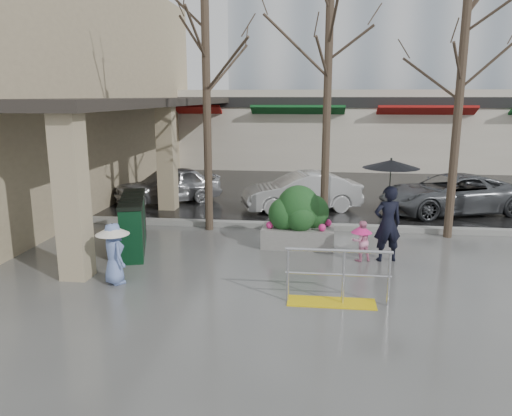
% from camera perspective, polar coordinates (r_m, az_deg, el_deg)
% --- Properties ---
extents(ground, '(120.00, 120.00, 0.00)m').
position_cam_1_polar(ground, '(10.51, 1.26, -7.87)').
color(ground, '#51514F').
rests_on(ground, ground).
extents(street_asphalt, '(120.00, 36.00, 0.01)m').
position_cam_1_polar(street_asphalt, '(32.02, 5.21, 5.99)').
color(street_asphalt, black).
rests_on(street_asphalt, ground).
extents(curb, '(120.00, 0.30, 0.15)m').
position_cam_1_polar(curb, '(14.29, 2.86, -1.99)').
color(curb, gray).
rests_on(curb, ground).
extents(near_building, '(6.00, 18.00, 8.00)m').
position_cam_1_polar(near_building, '(20.40, -22.87, 12.57)').
color(near_building, tan).
rests_on(near_building, ground).
extents(canopy_slab, '(2.80, 18.00, 0.25)m').
position_cam_1_polar(canopy_slab, '(18.71, -11.25, 12.23)').
color(canopy_slab, '#2D2823').
rests_on(canopy_slab, pillar_front).
extents(pillar_front, '(0.55, 0.55, 3.50)m').
position_cam_1_polar(pillar_front, '(10.67, -20.31, 1.42)').
color(pillar_front, tan).
rests_on(pillar_front, ground).
extents(pillar_back, '(0.55, 0.55, 3.50)m').
position_cam_1_polar(pillar_back, '(16.64, -10.15, 5.78)').
color(pillar_back, tan).
rests_on(pillar_back, ground).
extents(storefront_row, '(34.00, 6.74, 4.00)m').
position_cam_1_polar(storefront_row, '(27.83, 9.19, 9.04)').
color(storefront_row, beige).
rests_on(storefront_row, ground).
extents(handrail, '(1.90, 0.50, 1.03)m').
position_cam_1_polar(handrail, '(9.22, 9.05, -8.54)').
color(handrail, yellow).
rests_on(handrail, ground).
extents(tree_west, '(3.20, 3.20, 6.80)m').
position_cam_1_polar(tree_west, '(13.79, -5.79, 18.42)').
color(tree_west, '#382B21').
rests_on(tree_west, ground).
extents(tree_midwest, '(3.20, 3.20, 7.00)m').
position_cam_1_polar(tree_midwest, '(13.49, 8.37, 19.12)').
color(tree_midwest, '#382B21').
rests_on(tree_midwest, ground).
extents(tree_mideast, '(3.20, 3.20, 6.50)m').
position_cam_1_polar(tree_mideast, '(13.91, 22.64, 16.57)').
color(tree_mideast, '#382B21').
rests_on(tree_mideast, ground).
extents(woman, '(1.25, 1.25, 2.37)m').
position_cam_1_polar(woman, '(11.53, 14.94, 0.74)').
color(woman, black).
rests_on(woman, ground).
extents(child_pink, '(0.55, 0.49, 0.94)m').
position_cam_1_polar(child_pink, '(11.60, 11.94, -3.41)').
color(child_pink, pink).
rests_on(child_pink, ground).
extents(child_blue, '(0.71, 0.71, 1.25)m').
position_cam_1_polar(child_blue, '(10.33, -15.98, -4.48)').
color(child_blue, '#7089C8').
rests_on(child_blue, ground).
extents(planter, '(1.79, 1.05, 1.55)m').
position_cam_1_polar(planter, '(12.42, 4.89, -1.10)').
color(planter, slate).
rests_on(planter, ground).
extents(news_boxes, '(1.22, 2.42, 1.32)m').
position_cam_1_polar(news_boxes, '(12.47, -13.83, -1.75)').
color(news_boxes, '#0C351B').
rests_on(news_boxes, ground).
extents(car_a, '(3.92, 3.22, 1.26)m').
position_cam_1_polar(car_a, '(17.88, -10.05, 2.62)').
color(car_a, '#A5A6AA').
rests_on(car_a, ground).
extents(car_b, '(4.05, 2.43, 1.26)m').
position_cam_1_polar(car_b, '(16.41, 5.22, 1.87)').
color(car_b, silver).
rests_on(car_b, ground).
extents(car_c, '(4.95, 3.37, 1.26)m').
position_cam_1_polar(car_c, '(17.14, 21.33, 1.51)').
color(car_c, '#55585C').
rests_on(car_c, ground).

